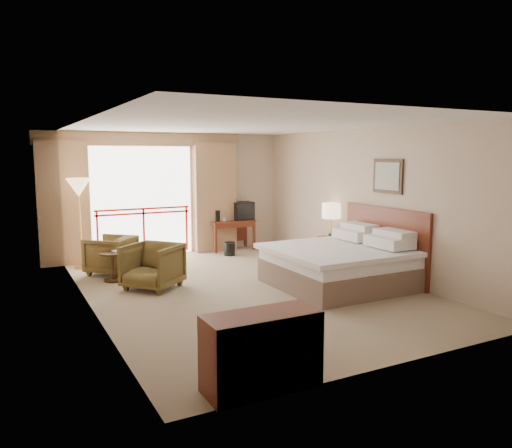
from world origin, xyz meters
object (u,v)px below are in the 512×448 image
tv (243,211)px  armchair_near (153,288)px  armchair_far (112,274)px  floor_lamp (78,191)px  side_table (113,262)px  nightstand (332,250)px  table_lamp (331,211)px  wastebasket (230,249)px  bed (341,264)px  dresser (262,351)px  desk (230,227)px

tv → armchair_near: 3.96m
armchair_far → floor_lamp: floor_lamp is taller
armchair_far → side_table: (-0.08, -0.59, 0.35)m
nightstand → table_lamp: 0.80m
wastebasket → nightstand: bearing=-49.8°
table_lamp → bed: bearing=-120.4°
floor_lamp → wastebasket: bearing=-3.9°
armchair_far → floor_lamp: size_ratio=0.44×
armchair_near → dresser: (-0.09, -4.02, 0.37)m
wastebasket → armchair_near: 3.00m
dresser → table_lamp: bearing=46.9°
nightstand → table_lamp: table_lamp is taller
tv → dresser: tv is taller
desk → side_table: size_ratio=2.07×
desk → dresser: size_ratio=0.96×
armchair_far → dresser: 5.44m
table_lamp → side_table: 4.37m
armchair_near → side_table: size_ratio=1.63×
dresser → armchair_near: bearing=88.0°
side_table → dresser: size_ratio=0.46×
bed → desk: 3.90m
wastebasket → dresser: bearing=-111.8°
wastebasket → armchair_far: 2.74m
armchair_far → floor_lamp: bearing=-108.0°
bed → side_table: 3.98m
armchair_far → side_table: side_table is taller
armchair_far → armchair_near: 1.46m
bed → tv: (0.02, 3.83, 0.53)m
nightstand → dresser: size_ratio=0.51×
side_table → wastebasket: bearing=22.1°
nightstand → wastebasket: (-1.50, 1.77, -0.13)m
wastebasket → floor_lamp: 3.40m
nightstand → desk: desk is taller
tv → floor_lamp: 3.80m
dresser → wastebasket: bearing=67.5°
desk → side_table: desk is taller
desk → floor_lamp: (-3.43, -0.44, 0.98)m
wastebasket → armchair_near: size_ratio=0.36×
nightstand → wastebasket: size_ratio=1.88×
wastebasket → floor_lamp: bearing=176.1°
bed → nightstand: bearing=58.7°
side_table → dresser: (0.39, -4.83, 0.02)m
bed → tv: size_ratio=4.52×
floor_lamp → tv: bearing=5.9°
floor_lamp → bed: bearing=-42.9°
armchair_far → floor_lamp: (-0.42, 0.74, 1.53)m
armchair_far → dresser: dresser is taller
table_lamp → armchair_near: table_lamp is taller
side_table → nightstand: bearing=-8.6°
desk → tv: tv is taller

